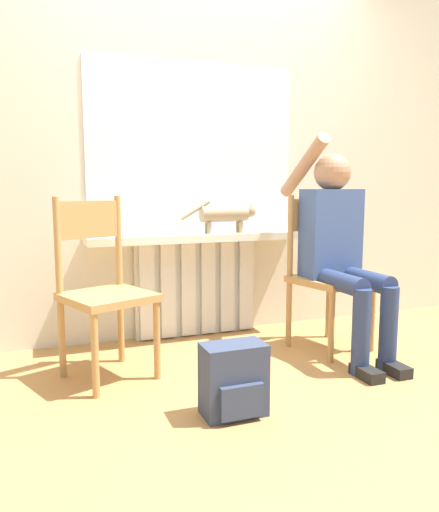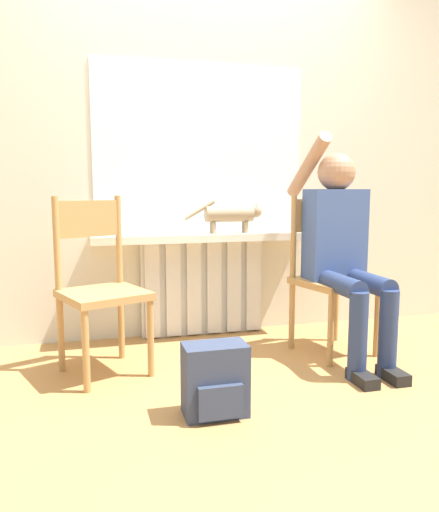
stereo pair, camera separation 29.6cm
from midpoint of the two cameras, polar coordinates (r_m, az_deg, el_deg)
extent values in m
plane|color=#B27F47|center=(2.48, 2.51, -16.17)|extent=(12.00, 12.00, 0.00)
cube|color=beige|center=(3.45, -5.68, 13.48)|extent=(7.00, 0.06, 2.70)
cube|color=silver|center=(3.44, -5.16, -3.58)|extent=(0.85, 0.05, 0.66)
cube|color=silver|center=(3.32, -10.83, -4.10)|extent=(0.10, 0.03, 0.64)
cube|color=silver|center=(3.34, -8.45, -3.95)|extent=(0.10, 0.03, 0.64)
cube|color=silver|center=(3.38, -6.11, -3.80)|extent=(0.10, 0.03, 0.64)
cube|color=silver|center=(3.41, -3.82, -3.64)|extent=(0.10, 0.03, 0.64)
cube|color=silver|center=(3.46, -1.58, -3.49)|extent=(0.10, 0.03, 0.64)
cube|color=silver|center=(3.50, 0.60, -3.33)|extent=(0.10, 0.03, 0.64)
cube|color=white|center=(3.29, -4.77, 2.18)|extent=(1.48, 0.27, 0.05)
cube|color=white|center=(3.41, -5.50, 12.07)|extent=(1.42, 0.01, 1.10)
cube|color=#B2844C|center=(2.71, -15.73, -4.59)|extent=(0.53, 0.53, 0.04)
cylinder|color=#B2844C|center=(2.54, -17.38, -10.88)|extent=(0.04, 0.04, 0.42)
cylinder|color=#B2844C|center=(2.70, -10.34, -9.51)|extent=(0.04, 0.04, 0.42)
cylinder|color=#B2844C|center=(2.86, -20.48, -8.92)|extent=(0.04, 0.04, 0.42)
cylinder|color=#B2844C|center=(3.00, -14.03, -7.85)|extent=(0.04, 0.04, 0.42)
cylinder|color=#B2844C|center=(2.76, -20.97, 1.12)|extent=(0.04, 0.04, 0.50)
cylinder|color=#B2844C|center=(2.91, -14.36, 1.72)|extent=(0.04, 0.04, 0.50)
cube|color=#B2844C|center=(2.82, -17.69, 3.98)|extent=(0.35, 0.16, 0.20)
cube|color=#B2844C|center=(3.13, 10.01, -2.76)|extent=(0.50, 0.50, 0.04)
cylinder|color=#B2844C|center=(2.94, 9.85, -8.08)|extent=(0.04, 0.04, 0.42)
cylinder|color=#B2844C|center=(3.19, 14.52, -6.93)|extent=(0.04, 0.04, 0.42)
cylinder|color=#B2844C|center=(3.19, 5.30, -6.69)|extent=(0.04, 0.04, 0.42)
cylinder|color=#B2844C|center=(3.43, 9.95, -5.76)|extent=(0.04, 0.04, 0.42)
cylinder|color=#B2844C|center=(3.11, 5.42, 2.30)|extent=(0.04, 0.04, 0.50)
cylinder|color=#B2844C|center=(3.35, 10.16, 2.62)|extent=(0.04, 0.04, 0.50)
cube|color=#B2844C|center=(3.22, 7.92, 4.70)|extent=(0.36, 0.11, 0.20)
cylinder|color=navy|center=(2.90, 10.59, -2.88)|extent=(0.11, 0.46, 0.11)
cylinder|color=navy|center=(3.00, 13.53, -2.62)|extent=(0.11, 0.46, 0.11)
cylinder|color=navy|center=(2.77, 12.94, -8.54)|extent=(0.10, 0.10, 0.47)
cylinder|color=navy|center=(2.87, 15.96, -8.06)|extent=(0.10, 0.10, 0.47)
cube|color=black|center=(2.79, 13.51, -12.92)|extent=(0.09, 0.20, 0.06)
cube|color=black|center=(2.89, 16.53, -12.29)|extent=(0.09, 0.20, 0.06)
cube|color=#3D5693|center=(3.11, 9.94, 2.56)|extent=(0.34, 0.20, 0.54)
sphere|color=#A87A5B|center=(3.10, 10.10, 9.39)|extent=(0.22, 0.22, 0.22)
cylinder|color=#A87A5B|center=(3.16, 6.94, 10.12)|extent=(0.08, 0.50, 0.38)
cylinder|color=#3D5693|center=(3.16, 12.69, 2.08)|extent=(0.08, 0.08, 0.43)
cylinder|color=#9E896B|center=(3.27, -2.08, 4.83)|extent=(0.32, 0.10, 0.10)
sphere|color=#9E896B|center=(3.34, 0.93, 5.16)|extent=(0.09, 0.09, 0.09)
cone|color=#9E896B|center=(3.32, 1.07, 5.80)|extent=(0.03, 0.03, 0.03)
cone|color=#9E896B|center=(3.36, 0.79, 5.83)|extent=(0.03, 0.03, 0.03)
cylinder|color=#9E896B|center=(3.29, -0.09, 3.29)|extent=(0.03, 0.03, 0.07)
cylinder|color=#9E896B|center=(3.34, -0.41, 3.36)|extent=(0.03, 0.03, 0.07)
cylinder|color=#9E896B|center=(3.22, -3.79, 3.18)|extent=(0.03, 0.03, 0.07)
cylinder|color=#9E896B|center=(3.27, -4.06, 3.25)|extent=(0.03, 0.03, 0.07)
cylinder|color=#9E896B|center=(3.22, -5.48, 5.21)|extent=(0.21, 0.03, 0.13)
cube|color=#333D56|center=(2.28, -2.21, -13.97)|extent=(0.28, 0.16, 0.33)
cube|color=#333D56|center=(2.22, -1.37, -16.41)|extent=(0.20, 0.03, 0.15)
camera|label=1|loc=(0.15, -92.86, -0.39)|focal=35.00mm
camera|label=2|loc=(0.15, 87.14, 0.39)|focal=35.00mm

